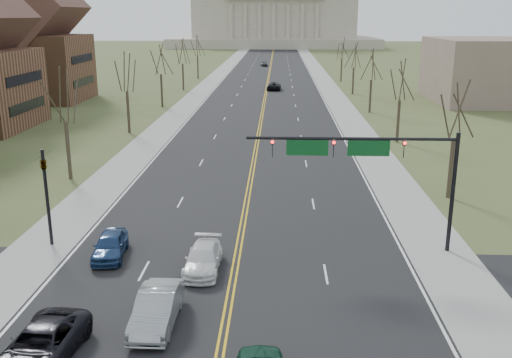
# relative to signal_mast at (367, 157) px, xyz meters

# --- Properties ---
(road) EXTENTS (20.00, 380.00, 0.01)m
(road) POSITION_rel_signal_mast_xyz_m (-7.45, 96.50, -5.76)
(road) COLOR black
(road) RESTS_ON ground
(cross_road) EXTENTS (120.00, 14.00, 0.01)m
(cross_road) POSITION_rel_signal_mast_xyz_m (-7.45, -7.50, -5.76)
(cross_road) COLOR black
(cross_road) RESTS_ON ground
(sidewalk_left) EXTENTS (4.00, 380.00, 0.03)m
(sidewalk_left) POSITION_rel_signal_mast_xyz_m (-19.45, 96.50, -5.75)
(sidewalk_left) COLOR gray
(sidewalk_left) RESTS_ON ground
(sidewalk_right) EXTENTS (4.00, 380.00, 0.03)m
(sidewalk_right) POSITION_rel_signal_mast_xyz_m (4.55, 96.50, -5.75)
(sidewalk_right) COLOR gray
(sidewalk_right) RESTS_ON ground
(center_line) EXTENTS (0.42, 380.00, 0.01)m
(center_line) POSITION_rel_signal_mast_xyz_m (-7.45, 96.50, -5.75)
(center_line) COLOR gold
(center_line) RESTS_ON road
(edge_line_left) EXTENTS (0.15, 380.00, 0.01)m
(edge_line_left) POSITION_rel_signal_mast_xyz_m (-17.25, 96.50, -5.75)
(edge_line_left) COLOR silver
(edge_line_left) RESTS_ON road
(edge_line_right) EXTENTS (0.15, 380.00, 0.01)m
(edge_line_right) POSITION_rel_signal_mast_xyz_m (2.35, 96.50, -5.75)
(edge_line_right) COLOR silver
(edge_line_right) RESTS_ON road
(capitol) EXTENTS (90.00, 60.00, 50.00)m
(capitol) POSITION_rel_signal_mast_xyz_m (-7.45, 236.41, 8.44)
(capitol) COLOR #BDAF9D
(capitol) RESTS_ON ground
(signal_mast) EXTENTS (12.12, 0.44, 7.20)m
(signal_mast) POSITION_rel_signal_mast_xyz_m (0.00, 0.00, 0.00)
(signal_mast) COLOR black
(signal_mast) RESTS_ON ground
(signal_left) EXTENTS (0.32, 0.36, 6.00)m
(signal_left) POSITION_rel_signal_mast_xyz_m (-18.95, 0.00, -2.05)
(signal_left) COLOR black
(signal_left) RESTS_ON ground
(tree_r_0) EXTENTS (3.74, 3.74, 8.50)m
(tree_r_0) POSITION_rel_signal_mast_xyz_m (8.05, 10.50, 0.79)
(tree_r_0) COLOR #32271E
(tree_r_0) RESTS_ON ground
(tree_l_0) EXTENTS (3.96, 3.96, 9.00)m
(tree_l_0) POSITION_rel_signal_mast_xyz_m (-22.95, 14.50, 1.18)
(tree_l_0) COLOR #32271E
(tree_l_0) RESTS_ON ground
(tree_r_1) EXTENTS (3.74, 3.74, 8.50)m
(tree_r_1) POSITION_rel_signal_mast_xyz_m (8.05, 30.50, 0.79)
(tree_r_1) COLOR #32271E
(tree_r_1) RESTS_ON ground
(tree_l_1) EXTENTS (3.96, 3.96, 9.00)m
(tree_l_1) POSITION_rel_signal_mast_xyz_m (-22.95, 34.50, 1.18)
(tree_l_1) COLOR #32271E
(tree_l_1) RESTS_ON ground
(tree_r_2) EXTENTS (3.74, 3.74, 8.50)m
(tree_r_2) POSITION_rel_signal_mast_xyz_m (8.05, 50.50, 0.79)
(tree_r_2) COLOR #32271E
(tree_r_2) RESTS_ON ground
(tree_l_2) EXTENTS (3.96, 3.96, 9.00)m
(tree_l_2) POSITION_rel_signal_mast_xyz_m (-22.95, 54.50, 1.18)
(tree_l_2) COLOR #32271E
(tree_l_2) RESTS_ON ground
(tree_r_3) EXTENTS (3.74, 3.74, 8.50)m
(tree_r_3) POSITION_rel_signal_mast_xyz_m (8.05, 70.50, 0.79)
(tree_r_3) COLOR #32271E
(tree_r_3) RESTS_ON ground
(tree_l_3) EXTENTS (3.96, 3.96, 9.00)m
(tree_l_3) POSITION_rel_signal_mast_xyz_m (-22.95, 74.50, 1.18)
(tree_l_3) COLOR #32271E
(tree_l_3) RESTS_ON ground
(tree_r_4) EXTENTS (3.74, 3.74, 8.50)m
(tree_r_4) POSITION_rel_signal_mast_xyz_m (8.05, 90.50, 0.79)
(tree_r_4) COLOR #32271E
(tree_r_4) RESTS_ON ground
(tree_l_4) EXTENTS (3.96, 3.96, 9.00)m
(tree_l_4) POSITION_rel_signal_mast_xyz_m (-22.95, 94.50, 1.18)
(tree_l_4) COLOR #32271E
(tree_l_4) RESTS_ON ground
(bldg_left_far) EXTENTS (17.10, 14.28, 23.25)m
(bldg_left_far) POSITION_rel_signal_mast_xyz_m (-45.44, 60.50, 3.78)
(bldg_left_far) COLOR brown
(bldg_left_far) RESTS_ON ground
(car_sb_inner_lead) EXTENTS (1.74, 4.90, 1.61)m
(car_sb_inner_lead) POSITION_rel_signal_mast_xyz_m (-10.52, -9.07, -4.94)
(car_sb_inner_lead) COLOR gray
(car_sb_inner_lead) RESTS_ON road
(car_sb_outer_lead) EXTENTS (2.86, 5.54, 1.49)m
(car_sb_outer_lead) POSITION_rel_signal_mast_xyz_m (-14.60, -12.13, -5.00)
(car_sb_outer_lead) COLOR black
(car_sb_outer_lead) RESTS_ON road
(car_sb_inner_second) EXTENTS (1.91, 4.60, 1.33)m
(car_sb_inner_second) POSITION_rel_signal_mast_xyz_m (-9.17, -3.23, -5.08)
(car_sb_inner_second) COLOR silver
(car_sb_inner_second) RESTS_ON road
(car_sb_outer_second) EXTENTS (2.13, 4.38, 1.44)m
(car_sb_outer_second) POSITION_rel_signal_mast_xyz_m (-14.81, -1.66, -5.03)
(car_sb_outer_second) COLOR navy
(car_sb_outer_second) RESTS_ON road
(car_far_nb) EXTENTS (2.65, 5.40, 1.48)m
(car_far_nb) POSITION_rel_signal_mast_xyz_m (-6.00, 75.94, -5.01)
(car_far_nb) COLOR black
(car_far_nb) RESTS_ON road
(car_far_sb) EXTENTS (2.17, 4.39, 1.44)m
(car_far_sb) POSITION_rel_signal_mast_xyz_m (-9.23, 127.48, -5.03)
(car_far_sb) COLOR #4C5054
(car_far_sb) RESTS_ON road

